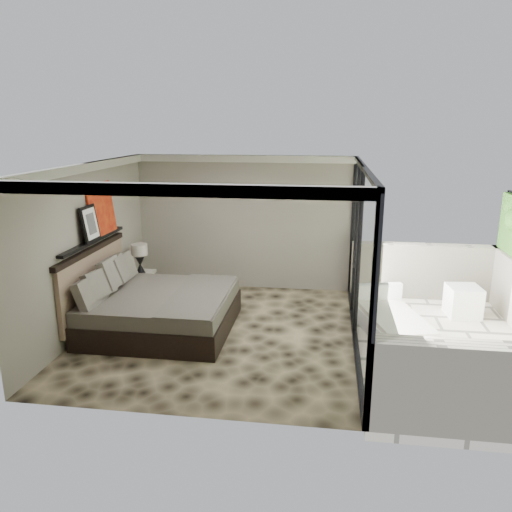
# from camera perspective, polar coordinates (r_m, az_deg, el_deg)

# --- Properties ---
(floor) EXTENTS (5.00, 5.00, 0.00)m
(floor) POSITION_cam_1_polar(r_m,az_deg,el_deg) (8.54, -4.15, -8.73)
(floor) COLOR black
(floor) RESTS_ON ground
(ceiling) EXTENTS (4.50, 5.00, 0.02)m
(ceiling) POSITION_cam_1_polar(r_m,az_deg,el_deg) (7.85, -4.54, 10.26)
(ceiling) COLOR silver
(ceiling) RESTS_ON back_wall
(back_wall) EXTENTS (4.50, 0.02, 2.80)m
(back_wall) POSITION_cam_1_polar(r_m,az_deg,el_deg) (10.47, -1.40, 3.79)
(back_wall) COLOR gray
(back_wall) RESTS_ON floor
(left_wall) EXTENTS (0.02, 5.00, 2.80)m
(left_wall) POSITION_cam_1_polar(r_m,az_deg,el_deg) (8.83, -18.67, 0.89)
(left_wall) COLOR gray
(left_wall) RESTS_ON floor
(glass_wall) EXTENTS (0.08, 5.00, 2.80)m
(glass_wall) POSITION_cam_1_polar(r_m,az_deg,el_deg) (7.92, 11.78, -0.20)
(glass_wall) COLOR white
(glass_wall) RESTS_ON floor
(terrace_slab) EXTENTS (3.00, 5.00, 0.12)m
(terrace_slab) POSITION_cam_1_polar(r_m,az_deg,el_deg) (8.63, 21.38, -9.96)
(terrace_slab) COLOR beige
(terrace_slab) RESTS_ON ground
(picture_ledge) EXTENTS (0.12, 2.20, 0.05)m
(picture_ledge) POSITION_cam_1_polar(r_m,az_deg,el_deg) (8.87, -18.09, 1.67)
(picture_ledge) COLOR black
(picture_ledge) RESTS_ON left_wall
(bed) EXTENTS (2.40, 2.32, 1.33)m
(bed) POSITION_cam_1_polar(r_m,az_deg,el_deg) (8.71, -11.42, -5.78)
(bed) COLOR black
(bed) RESTS_ON floor
(nightstand) EXTENTS (0.57, 0.57, 0.54)m
(nightstand) POSITION_cam_1_polar(r_m,az_deg,el_deg) (10.38, -13.13, -3.15)
(nightstand) COLOR black
(nightstand) RESTS_ON floor
(table_lamp) EXTENTS (0.32, 0.32, 0.59)m
(table_lamp) POSITION_cam_1_polar(r_m,az_deg,el_deg) (10.18, -13.16, 0.16)
(table_lamp) COLOR black
(table_lamp) RESTS_ON nightstand
(abstract_canvas) EXTENTS (0.13, 0.90, 0.90)m
(abstract_canvas) POSITION_cam_1_polar(r_m,az_deg,el_deg) (9.16, -17.27, 5.17)
(abstract_canvas) COLOR #C25B10
(abstract_canvas) RESTS_ON picture_ledge
(framed_print) EXTENTS (0.11, 0.50, 0.60)m
(framed_print) POSITION_cam_1_polar(r_m,az_deg,el_deg) (8.66, -18.44, 3.53)
(framed_print) COLOR black
(framed_print) RESTS_ON picture_ledge
(ottoman) EXTENTS (0.61, 0.61, 0.56)m
(ottoman) POSITION_cam_1_polar(r_m,az_deg,el_deg) (9.89, 22.59, -4.79)
(ottoman) COLOR white
(ottoman) RESTS_ON terrace_slab
(lounger) EXTENTS (1.25, 1.85, 0.66)m
(lounger) POSITION_cam_1_polar(r_m,az_deg,el_deg) (8.65, 15.38, -7.46)
(lounger) COLOR silver
(lounger) RESTS_ON terrace_slab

